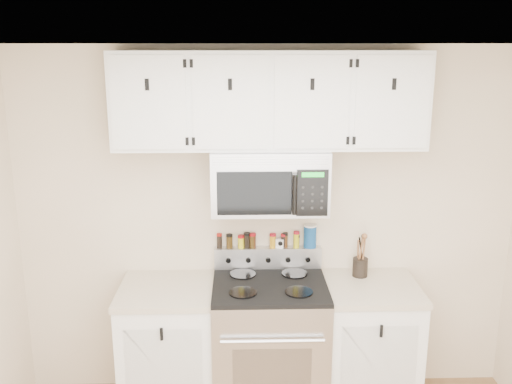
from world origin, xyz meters
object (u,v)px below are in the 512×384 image
range (269,346)px  salt_canister (310,236)px  microwave (270,180)px  utensil_crock (360,266)px

range → salt_canister: bearing=43.4°
microwave → utensil_crock: microwave is taller
utensil_crock → salt_canister: size_ratio=1.84×
salt_canister → microwave: bearing=-152.4°
utensil_crock → salt_canister: (-0.34, 0.11, 0.19)m
utensil_crock → range: bearing=-164.7°
utensil_crock → salt_canister: 0.41m
microwave → salt_canister: size_ratio=4.56×
microwave → utensil_crock: bearing=4.4°
range → utensil_crock: (0.64, 0.18, 0.51)m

